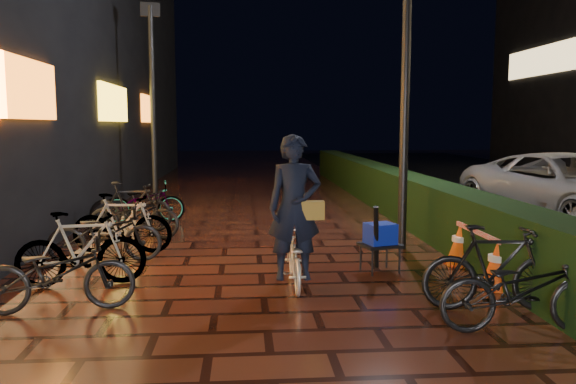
{
  "coord_description": "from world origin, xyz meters",
  "views": [
    {
      "loc": [
        -0.22,
        -5.43,
        2.06
      ],
      "look_at": [
        0.41,
        2.59,
        1.1
      ],
      "focal_mm": 35.0,
      "sensor_mm": 36.0,
      "label": 1
    }
  ],
  "objects": [
    {
      "name": "ground",
      "position": [
        0.0,
        0.0,
        0.0
      ],
      "size": [
        80.0,
        80.0,
        0.0
      ],
      "primitive_type": "plane",
      "color": "#381911",
      "rests_on": "ground"
    },
    {
      "name": "hedge",
      "position": [
        3.3,
        8.0,
        0.5
      ],
      "size": [
        0.7,
        20.0,
        1.0
      ],
      "primitive_type": "cube",
      "color": "black",
      "rests_on": "ground"
    },
    {
      "name": "van",
      "position": [
        6.58,
        5.7,
        0.74
      ],
      "size": [
        3.19,
        5.6,
        1.47
      ],
      "primitive_type": "imported",
      "rotation": [
        0.0,
        0.0,
        0.15
      ],
      "color": "#9F9EA3",
      "rests_on": "ground"
    },
    {
      "name": "lamp_post_hedge",
      "position": [
        2.41,
        3.65,
        3.02
      ],
      "size": [
        0.52,
        0.21,
        5.49
      ],
      "color": "black",
      "rests_on": "ground"
    },
    {
      "name": "lamp_post_sf",
      "position": [
        -2.51,
        9.09,
        2.79
      ],
      "size": [
        0.49,
        0.18,
        5.07
      ],
      "color": "black",
      "rests_on": "ground"
    },
    {
      "name": "cyclist",
      "position": [
        0.41,
        1.53,
        0.72
      ],
      "size": [
        0.7,
        1.36,
        1.95
      ],
      "color": "silver",
      "rests_on": "ground"
    },
    {
      "name": "traffic_barrier",
      "position": [
        2.96,
        1.86,
        0.32
      ],
      "size": [
        0.42,
        1.62,
        0.65
      ],
      "color": "#ED470C",
      "rests_on": "ground"
    },
    {
      "name": "cart_assembly",
      "position": [
        1.67,
        2.17,
        0.51
      ],
      "size": [
        0.63,
        0.67,
        1.0
      ],
      "color": "black",
      "rests_on": "ground"
    },
    {
      "name": "parked_bikes_storefront",
      "position": [
        -2.3,
        3.74,
        0.46
      ],
      "size": [
        1.89,
        6.56,
        0.97
      ],
      "color": "black",
      "rests_on": "ground"
    },
    {
      "name": "parked_bikes_hedge",
      "position": [
        2.54,
        0.08,
        0.46
      ],
      "size": [
        1.7,
        1.33,
        0.97
      ],
      "color": "black",
      "rests_on": "ground"
    }
  ]
}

